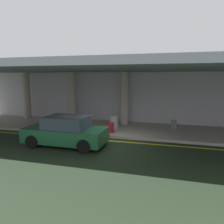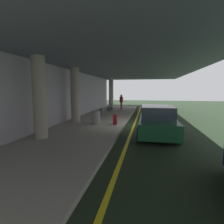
{
  "view_description": "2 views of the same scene",
  "coord_description": "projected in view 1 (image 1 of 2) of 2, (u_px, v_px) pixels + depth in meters",
  "views": [
    {
      "loc": [
        3.35,
        -10.65,
        3.4
      ],
      "look_at": [
        -0.35,
        2.41,
        1.28
      ],
      "focal_mm": 35.32,
      "sensor_mm": 36.0,
      "label": 1
    },
    {
      "loc": [
        -11.06,
        -0.34,
        2.31
      ],
      "look_at": [
        0.64,
        1.99,
        0.83
      ],
      "focal_mm": 28.09,
      "sensor_mm": 36.0,
      "label": 2
    }
  ],
  "objects": [
    {
      "name": "sidewalk",
      "position": [
        120.0,
        129.0,
        14.49
      ],
      "size": [
        26.0,
        4.2,
        0.15
      ],
      "primitive_type": "cube",
      "color": "#A1978E",
      "rests_on": "ground"
    },
    {
      "name": "support_column_far_left",
      "position": [
        27.0,
        96.0,
        17.56
      ],
      "size": [
        0.59,
        0.59,
        3.65
      ],
      "primitive_type": "cylinder",
      "color": "#A59589",
      "rests_on": "sidewalk"
    },
    {
      "name": "car_dark_green",
      "position": [
        66.0,
        132.0,
        11.08
      ],
      "size": [
        4.1,
        1.92,
        1.5
      ],
      "rotation": [
        0.0,
        0.0,
        0.06
      ],
      "color": "#184B2D",
      "rests_on": "ground"
    },
    {
      "name": "suitcase_upright_secondary",
      "position": [
        110.0,
        128.0,
        13.08
      ],
      "size": [
        0.36,
        0.22,
        0.9
      ],
      "rotation": [
        0.0,
        0.0,
        -0.31
      ],
      "color": "maroon",
      "rests_on": "sidewalk"
    },
    {
      "name": "ground_plane",
      "position": [
        106.0,
        143.0,
        11.56
      ],
      "size": [
        60.0,
        60.0,
        0.0
      ],
      "primitive_type": "plane",
      "color": "black"
    },
    {
      "name": "support_column_center",
      "position": [
        124.0,
        98.0,
        15.4
      ],
      "size": [
        0.59,
        0.59,
        3.65
      ],
      "primitive_type": "cylinder",
      "color": "#9F9288",
      "rests_on": "sidewalk"
    },
    {
      "name": "terminal_back_wall",
      "position": [
        127.0,
        98.0,
        16.35
      ],
      "size": [
        26.0,
        0.3,
        3.8
      ],
      "primitive_type": "cube",
      "color": "#ADA8B2",
      "rests_on": "ground"
    },
    {
      "name": "support_column_left_mid",
      "position": [
        72.0,
        97.0,
        16.48
      ],
      "size": [
        0.59,
        0.59,
        3.65
      ],
      "primitive_type": "cylinder",
      "color": "#A19886",
      "rests_on": "sidewalk"
    },
    {
      "name": "trash_bin_steel",
      "position": [
        114.0,
        122.0,
        14.28
      ],
      "size": [
        0.56,
        0.56,
        0.85
      ],
      "primitive_type": "cylinder",
      "color": "gray",
      "rests_on": "sidewalk"
    },
    {
      "name": "ceiling_overhang",
      "position": [
        118.0,
        69.0,
        13.42
      ],
      "size": [
        28.0,
        13.2,
        0.3
      ],
      "primitive_type": "cube",
      "color": "slate",
      "rests_on": "support_column_far_left"
    },
    {
      "name": "suitcase_upright_primary",
      "position": [
        174.0,
        125.0,
        13.85
      ],
      "size": [
        0.36,
        0.22,
        0.9
      ],
      "rotation": [
        0.0,
        0.0,
        0.19
      ],
      "color": "#565E60",
      "rests_on": "sidewalk"
    },
    {
      "name": "lane_stripe_yellow",
      "position": [
        108.0,
        141.0,
        11.99
      ],
      "size": [
        26.0,
        0.14,
        0.01
      ],
      "primitive_type": "cube",
      "color": "yellow",
      "rests_on": "ground"
    }
  ]
}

